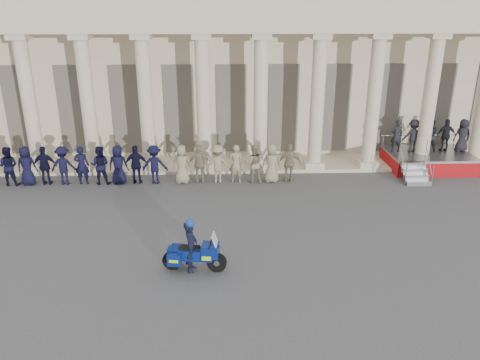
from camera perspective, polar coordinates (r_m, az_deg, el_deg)
name	(u,v)px	position (r m, az deg, el deg)	size (l,w,h in m)	color
ground	(237,254)	(15.11, -0.40, -9.01)	(90.00, 90.00, 0.00)	#434346
building	(230,58)	(28.02, -1.24, 14.63)	(40.00, 12.50, 9.00)	#C3B492
officer_rank	(97,165)	(21.40, -17.08, 1.75)	(17.88, 0.66, 1.74)	black
reviewing_stand	(429,143)	(24.16, 22.09, 4.21)	(3.91, 3.79, 2.36)	gray
motorcycle	(195,254)	(14.07, -5.54, -9.01)	(1.93, 0.84, 1.24)	black
rider	(191,245)	(13.94, -6.02, -7.89)	(0.45, 0.63, 1.69)	black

